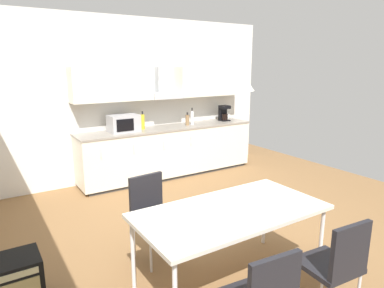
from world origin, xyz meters
TOP-DOWN VIEW (x-y plane):
  - ground_plane at (0.00, 0.00)m, footprint 7.31×7.74m
  - wall_back at (0.00, 2.63)m, footprint 5.85×0.10m
  - kitchen_counter at (0.73, 2.27)m, footprint 3.25×0.66m
  - backsplash_tile at (0.73, 2.57)m, footprint 3.23×0.02m
  - upper_wall_cabinets at (0.73, 2.41)m, footprint 3.23×0.40m
  - microwave at (-0.11, 2.26)m, footprint 0.48×0.35m
  - coffee_maker at (1.98, 2.29)m, footprint 0.18×0.19m
  - bottle_white at (1.22, 2.25)m, footprint 0.06×0.06m
  - bottle_yellow at (0.25, 2.30)m, footprint 0.07×0.07m
  - bottle_brown at (1.10, 2.22)m, footprint 0.07×0.07m
  - dining_table at (-0.34, -0.84)m, footprint 1.69×0.86m
  - chair_near_right at (0.03, -1.65)m, footprint 0.43×0.43m
  - chair_far_left at (-0.73, -0.03)m, footprint 0.44×0.44m
  - guitar_amp at (-2.09, -0.13)m, footprint 0.52×0.37m
  - pendant_lamp at (-0.34, -0.84)m, footprint 0.32×0.32m

SIDE VIEW (x-z plane):
  - ground_plane at x=0.00m, z-range -0.02..0.00m
  - guitar_amp at x=-2.09m, z-range 0.00..0.44m
  - kitchen_counter at x=0.73m, z-range 0.00..0.90m
  - chair_near_right at x=0.03m, z-range 0.10..0.97m
  - chair_far_left at x=-0.73m, z-range 0.10..0.97m
  - dining_table at x=-0.34m, z-range 0.33..1.06m
  - bottle_brown at x=1.10m, z-range 0.88..1.11m
  - bottle_white at x=1.22m, z-range 0.87..1.18m
  - bottle_yellow at x=0.25m, z-range 0.87..1.18m
  - microwave at x=-0.11m, z-range 0.89..1.17m
  - coffee_maker at x=1.98m, z-range 0.89..1.19m
  - backsplash_tile at x=0.73m, z-range 0.89..1.36m
  - wall_back at x=0.00m, z-range 0.00..2.77m
  - upper_wall_cabinets at x=0.73m, z-range 1.38..1.94m
  - pendant_lamp at x=-0.34m, z-range 1.77..1.99m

